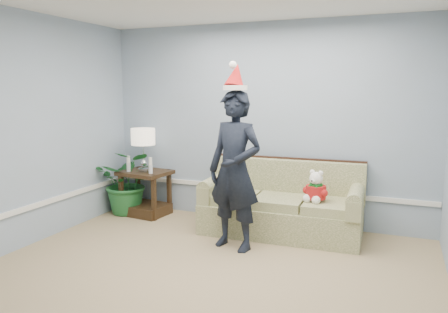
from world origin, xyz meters
The scene contains 10 objects.
room_shell centered at (0.00, 0.00, 1.35)m, with size 4.54×5.04×2.74m.
wainscot_trim centered at (-1.18, 1.18, 0.45)m, with size 4.49×4.99×0.06m.
sofa centered at (0.39, 2.08, 0.33)m, with size 2.00×0.91×0.93m.
side_table centered at (-1.65, 2.12, 0.25)m, with size 0.73×0.64×0.65m.
table_lamp centered at (-1.68, 2.14, 1.12)m, with size 0.34×0.34×0.61m.
candle_pair centered at (-1.66, 1.99, 0.75)m, with size 0.42×0.06×0.23m.
houseplant centered at (-1.92, 2.09, 0.47)m, with size 0.85×0.74×0.95m, color #1E612B.
man centered at (0.02, 1.35, 0.91)m, with size 0.66×0.43×1.82m, color black.
santa_hat centered at (0.02, 1.37, 1.94)m, with size 0.32×0.35×0.32m.
teddy_bear centered at (0.84, 1.93, 0.63)m, with size 0.30×0.30×0.39m.
Camera 1 is at (1.73, -3.18, 1.83)m, focal length 35.00 mm.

